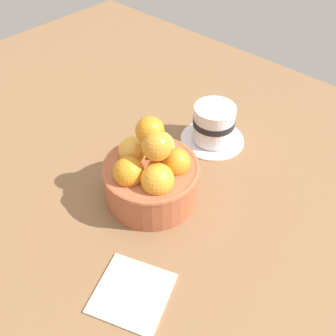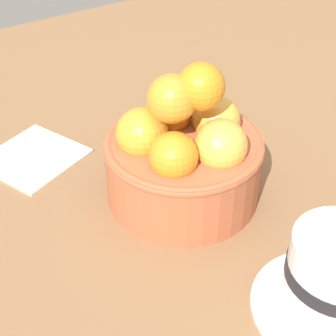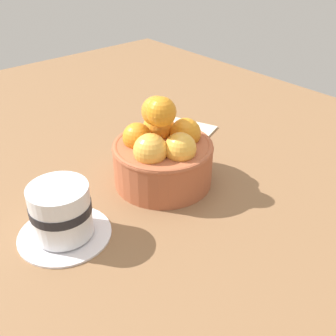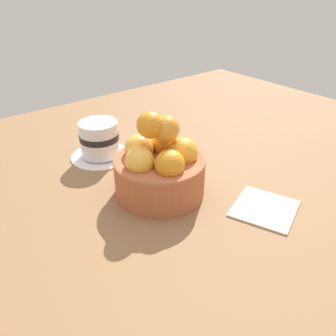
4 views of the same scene
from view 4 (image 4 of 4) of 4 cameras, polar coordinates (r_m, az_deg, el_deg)
name	(u,v)px [view 4 (image 4 of 4)]	position (r cm, az deg, el deg)	size (l,w,h in cm)	color
ground_plane	(160,202)	(60.44, -1.33, -5.61)	(139.11, 104.02, 3.92)	brown
terracotta_bowl	(160,167)	(56.65, -1.40, 0.17)	(15.20, 15.20, 14.55)	#AD5938
coffee_cup	(100,141)	(70.25, -11.22, 4.41)	(12.08, 12.08, 7.53)	white
folded_napkin	(265,208)	(57.38, 15.67, -6.33)	(9.48, 9.27, 0.60)	beige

